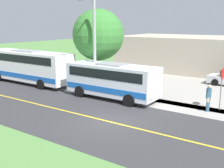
# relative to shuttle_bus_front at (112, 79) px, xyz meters

# --- Properties ---
(ground_plane) EXTENTS (120.00, 120.00, 0.00)m
(ground_plane) POSITION_rel_shuttle_bus_front_xyz_m (4.54, 2.91, -1.52)
(ground_plane) COLOR #548442
(road_surface) EXTENTS (8.00, 100.00, 0.01)m
(road_surface) POSITION_rel_shuttle_bus_front_xyz_m (4.54, 2.91, -1.51)
(road_surface) COLOR #333335
(road_surface) RESTS_ON ground
(sidewalk) EXTENTS (2.40, 100.00, 0.01)m
(sidewalk) POSITION_rel_shuttle_bus_front_xyz_m (-0.66, 2.91, -1.52)
(sidewalk) COLOR #9E9991
(sidewalk) RESTS_ON ground
(parking_lot_surface) EXTENTS (14.00, 36.00, 0.01)m
(parking_lot_surface) POSITION_rel_shuttle_bus_front_xyz_m (-7.86, 5.91, -1.52)
(parking_lot_surface) COLOR #9E9991
(parking_lot_surface) RESTS_ON ground
(road_centre_line) EXTENTS (0.16, 100.00, 0.00)m
(road_centre_line) POSITION_rel_shuttle_bus_front_xyz_m (4.54, 2.91, -1.51)
(road_centre_line) COLOR gold
(road_centre_line) RESTS_ON ground
(shuttle_bus_front) EXTENTS (2.74, 7.50, 2.75)m
(shuttle_bus_front) POSITION_rel_shuttle_bus_front_xyz_m (0.00, 0.00, 0.00)
(shuttle_bus_front) COLOR silver
(shuttle_bus_front) RESTS_ON ground
(transit_bus_rear) EXTENTS (2.71, 10.28, 3.19)m
(transit_bus_rear) POSITION_rel_shuttle_bus_front_xyz_m (0.01, -9.98, 0.23)
(transit_bus_rear) COLOR white
(transit_bus_rear) RESTS_ON ground
(pedestrian_with_bags) EXTENTS (0.72, 0.34, 1.83)m
(pedestrian_with_bags) POSITION_rel_shuttle_bus_front_xyz_m (-0.87, 7.17, -0.53)
(pedestrian_with_bags) COLOR #335972
(pedestrian_with_bags) RESTS_ON ground
(stop_sign) EXTENTS (0.76, 0.07, 2.88)m
(stop_sign) POSITION_rel_shuttle_bus_front_xyz_m (-1.56, 7.77, 0.44)
(stop_sign) COLOR slate
(stop_sign) RESTS_ON ground
(street_light_pole) EXTENTS (1.97, 0.24, 7.75)m
(street_light_pole) POSITION_rel_shuttle_bus_front_xyz_m (-0.33, -2.07, 2.76)
(street_light_pole) COLOR #9E9EA3
(street_light_pole) RESTS_ON ground
(tree_curbside) EXTENTS (4.66, 4.66, 7.05)m
(tree_curbside) POSITION_rel_shuttle_bus_front_xyz_m (-2.86, -3.51, 3.18)
(tree_curbside) COLOR brown
(tree_curbside) RESTS_ON ground
(commercial_building) EXTENTS (10.00, 23.19, 4.11)m
(commercial_building) POSITION_rel_shuttle_bus_front_xyz_m (-16.86, 3.55, 0.54)
(commercial_building) COLOR #B7A893
(commercial_building) RESTS_ON ground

